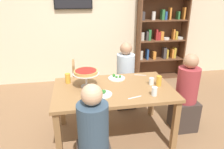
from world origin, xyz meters
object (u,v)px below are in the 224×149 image
object	(u,v)px
water_glass_clear_far	(151,81)
bookshelf	(161,29)
beer_glass_amber_short	(159,81)
diner_head_east	(186,98)
salad_plate_near_diner	(117,78)
cutlery_knife_near	(90,104)
salad_plate_far_diner	(102,94)
cutlery_fork_near	(140,75)
diner_near_left	(94,145)
chair_far_left	(81,84)
beer_glass_amber_tall	(68,78)
diner_far_right	(125,80)
deep_dish_pizza_stand	(86,73)
water_glass_clear_near	(154,91)
cutlery_fork_far	(135,97)

from	to	relation	value
water_glass_clear_far	bookshelf	bearing A→B (deg)	64.96
beer_glass_amber_short	diner_head_east	bearing A→B (deg)	3.73
salad_plate_near_diner	water_glass_clear_far	size ratio (longest dim) A/B	2.58
salad_plate_near_diner	cutlery_knife_near	size ratio (longest dim) A/B	1.34
salad_plate_far_diner	cutlery_fork_near	xyz separation A→B (m)	(0.65, 0.54, -0.01)
salad_plate_near_diner	diner_near_left	bearing A→B (deg)	-112.59
chair_far_left	water_glass_clear_far	distance (m)	1.22
beer_glass_amber_tall	cutlery_fork_near	size ratio (longest dim) A/B	0.75
chair_far_left	water_glass_clear_far	world-z (taller)	chair_far_left
diner_far_right	water_glass_clear_far	distance (m)	0.84
bookshelf	diner_far_right	bearing A→B (deg)	-131.99
salad_plate_near_diner	chair_far_left	bearing A→B (deg)	137.06
deep_dish_pizza_stand	water_glass_clear_far	xyz separation A→B (m)	(0.87, -0.09, -0.14)
diner_near_left	water_glass_clear_far	distance (m)	1.19
beer_glass_amber_tall	beer_glass_amber_short	distance (m)	1.23
diner_near_left	beer_glass_amber_short	size ratio (longest dim) A/B	8.66
water_glass_clear_near	diner_far_right	bearing A→B (deg)	94.92
beer_glass_amber_short	water_glass_clear_far	distance (m)	0.10
beer_glass_amber_short	water_glass_clear_far	xyz separation A→B (m)	(-0.08, 0.05, -0.02)
deep_dish_pizza_stand	beer_glass_amber_tall	distance (m)	0.32
beer_glass_amber_tall	cutlery_fork_near	bearing A→B (deg)	5.30
bookshelf	beer_glass_amber_short	xyz separation A→B (m)	(-0.85, -2.04, -0.32)
bookshelf	beer_glass_amber_tall	bearing A→B (deg)	-139.53
diner_head_east	water_glass_clear_far	distance (m)	0.60
diner_far_right	cutlery_fork_far	bearing A→B (deg)	-7.97
bookshelf	cutlery_fork_far	bearing A→B (deg)	-118.43
deep_dish_pizza_stand	diner_far_right	bearing A→B (deg)	44.42
deep_dish_pizza_stand	beer_glass_amber_short	distance (m)	0.97
diner_far_right	salad_plate_near_diner	bearing A→B (deg)	-27.40
beer_glass_amber_tall	salad_plate_far_diner	bearing A→B (deg)	-46.73
salad_plate_near_diner	beer_glass_amber_tall	distance (m)	0.69
diner_far_right	salad_plate_far_diner	size ratio (longest dim) A/B	4.88
diner_head_east	salad_plate_near_diner	distance (m)	1.03
bookshelf	diner_far_right	world-z (taller)	bookshelf
salad_plate_near_diner	deep_dish_pizza_stand	bearing A→B (deg)	-156.17
salad_plate_near_diner	water_glass_clear_near	bearing A→B (deg)	-59.87
water_glass_clear_near	water_glass_clear_far	size ratio (longest dim) A/B	1.16
diner_near_left	beer_glass_amber_tall	distance (m)	1.10
diner_head_east	beer_glass_amber_tall	bearing A→B (deg)	-9.42
deep_dish_pizza_stand	water_glass_clear_near	size ratio (longest dim) A/B	3.13
diner_head_east	deep_dish_pizza_stand	size ratio (longest dim) A/B	3.39
cutlery_knife_near	diner_far_right	bearing A→B (deg)	50.45
bookshelf	diner_head_east	xyz separation A→B (m)	(-0.40, -2.01, -0.64)
salad_plate_far_diner	beer_glass_amber_short	distance (m)	0.79
cutlery_fork_near	deep_dish_pizza_stand	bearing A→B (deg)	37.96
chair_far_left	water_glass_clear_far	size ratio (longest dim) A/B	9.33
chair_far_left	deep_dish_pizza_stand	distance (m)	0.80
water_glass_clear_far	beer_glass_amber_tall	bearing A→B (deg)	167.10
salad_plate_far_diner	salad_plate_near_diner	bearing A→B (deg)	60.15
diner_near_left	bookshelf	bearing A→B (deg)	-32.97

